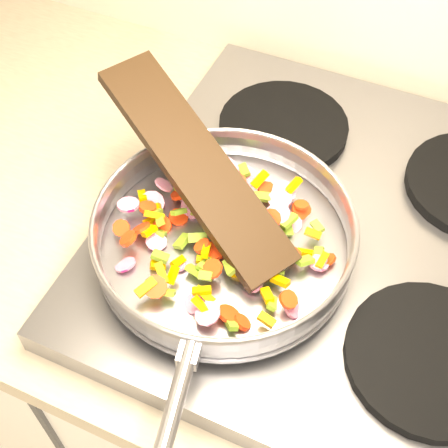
% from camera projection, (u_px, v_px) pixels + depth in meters
% --- Properties ---
extents(cooktop, '(0.60, 0.60, 0.04)m').
position_uv_depth(cooktop, '(343.00, 239.00, 0.82)').
color(cooktop, '#939399').
rests_on(cooktop, counter_top).
extents(grate_fl, '(0.19, 0.19, 0.02)m').
position_uv_depth(grate_fl, '(202.00, 272.00, 0.76)').
color(grate_fl, black).
rests_on(grate_fl, cooktop).
extents(grate_fr, '(0.19, 0.19, 0.02)m').
position_uv_depth(grate_fr, '(430.00, 358.00, 0.69)').
color(grate_fr, black).
rests_on(grate_fr, cooktop).
extents(grate_bl, '(0.19, 0.19, 0.02)m').
position_uv_depth(grate_bl, '(283.00, 127.00, 0.92)').
color(grate_bl, black).
rests_on(grate_bl, cooktop).
extents(saute_pan, '(0.35, 0.52, 0.05)m').
position_uv_depth(saute_pan, '(224.00, 234.00, 0.75)').
color(saute_pan, '#9E9EA5').
rests_on(saute_pan, grate_fl).
extents(vegetable_heap, '(0.29, 0.25, 0.05)m').
position_uv_depth(vegetable_heap, '(224.00, 228.00, 0.77)').
color(vegetable_heap, '#78A224').
rests_on(vegetable_heap, saute_pan).
extents(wooden_spatula, '(0.32, 0.22, 0.12)m').
position_uv_depth(wooden_spatula, '(196.00, 165.00, 0.76)').
color(wooden_spatula, black).
rests_on(wooden_spatula, saute_pan).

